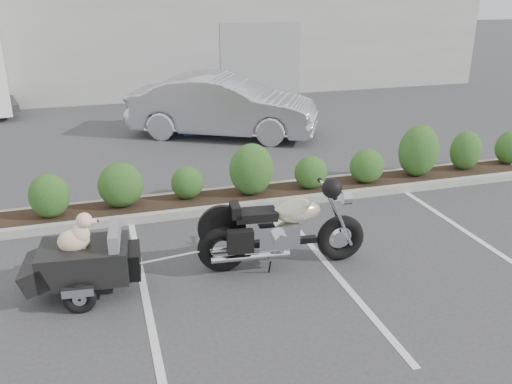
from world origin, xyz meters
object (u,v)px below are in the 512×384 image
object	(u,v)px
motorcycle	(283,230)
pet_trailer	(84,260)
sedan	(223,106)
dumpster	(203,106)

from	to	relation	value
motorcycle	pet_trailer	world-z (taller)	motorcycle
motorcycle	sedan	size ratio (longest dim) A/B	0.50
sedan	motorcycle	bearing A→B (deg)	-159.18
pet_trailer	sedan	world-z (taller)	sedan
pet_trailer	sedan	bearing A→B (deg)	69.11
sedan	dumpster	distance (m)	1.06
sedan	dumpster	world-z (taller)	sedan
motorcycle	sedan	distance (m)	7.37
motorcycle	dumpster	world-z (taller)	motorcycle
motorcycle	pet_trailer	xyz separation A→B (m)	(-2.79, 0.03, -0.07)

